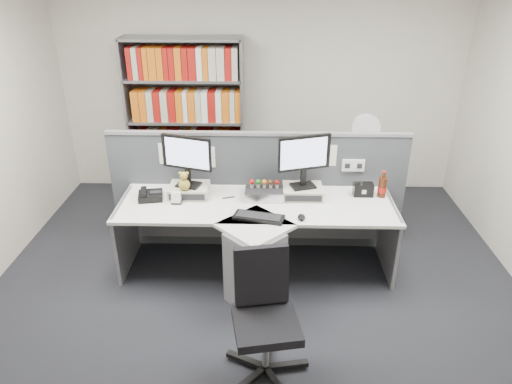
{
  "coord_description": "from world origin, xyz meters",
  "views": [
    {
      "loc": [
        0.1,
        -3.1,
        2.76
      ],
      "look_at": [
        0.0,
        0.65,
        0.92
      ],
      "focal_mm": 32.93,
      "sensor_mm": 36.0,
      "label": 1
    }
  ],
  "objects_px": {
    "monitor_right": "(304,157)",
    "keyboard": "(259,217)",
    "monitor_left": "(187,157)",
    "desktop_pc": "(264,191)",
    "office_chair": "(264,312)",
    "desk_calendar": "(176,199)",
    "desk_fan": "(365,131)",
    "desk_phone": "(150,195)",
    "shelving_unit": "(187,123)",
    "speaker": "(363,190)",
    "filing_cabinet": "(359,186)",
    "desk": "(256,240)",
    "mouse": "(301,217)",
    "cola_bottle": "(382,187)"
  },
  "relations": [
    {
      "from": "monitor_left",
      "to": "filing_cabinet",
      "type": "height_order",
      "value": "monitor_left"
    },
    {
      "from": "monitor_right",
      "to": "cola_bottle",
      "type": "xyz_separation_m",
      "value": [
        0.76,
        0.01,
        -0.31
      ]
    },
    {
      "from": "keyboard",
      "to": "shelving_unit",
      "type": "bearing_deg",
      "value": 115.83
    },
    {
      "from": "monitor_right",
      "to": "keyboard",
      "type": "relative_size",
      "value": 1.09
    },
    {
      "from": "keyboard",
      "to": "speaker",
      "type": "xyz_separation_m",
      "value": [
        1.0,
        0.48,
        0.05
      ]
    },
    {
      "from": "desktop_pc",
      "to": "filing_cabinet",
      "type": "xyz_separation_m",
      "value": [
        1.13,
        1.02,
        -0.42
      ]
    },
    {
      "from": "cola_bottle",
      "to": "desktop_pc",
      "type": "bearing_deg",
      "value": -179.28
    },
    {
      "from": "office_chair",
      "to": "desk_calendar",
      "type": "bearing_deg",
      "value": 123.65
    },
    {
      "from": "desk",
      "to": "filing_cabinet",
      "type": "relative_size",
      "value": 3.71
    },
    {
      "from": "desk_phone",
      "to": "desk_calendar",
      "type": "height_order",
      "value": "desk_calendar"
    },
    {
      "from": "monitor_left",
      "to": "mouse",
      "type": "xyz_separation_m",
      "value": [
        1.06,
        -0.46,
        -0.38
      ]
    },
    {
      "from": "desk_phone",
      "to": "office_chair",
      "type": "relative_size",
      "value": 0.27
    },
    {
      "from": "desktop_pc",
      "to": "monitor_right",
      "type": "bearing_deg",
      "value": 0.6
    },
    {
      "from": "monitor_left",
      "to": "desktop_pc",
      "type": "xyz_separation_m",
      "value": [
        0.73,
        -0.0,
        -0.35
      ]
    },
    {
      "from": "desktop_pc",
      "to": "desk_phone",
      "type": "distance_m",
      "value": 1.1
    },
    {
      "from": "keyboard",
      "to": "office_chair",
      "type": "height_order",
      "value": "office_chair"
    },
    {
      "from": "desk_fan",
      "to": "shelving_unit",
      "type": "bearing_deg",
      "value": 167.92
    },
    {
      "from": "shelving_unit",
      "to": "monitor_right",
      "type": "bearing_deg",
      "value": -47.53
    },
    {
      "from": "monitor_left",
      "to": "keyboard",
      "type": "height_order",
      "value": "monitor_left"
    },
    {
      "from": "shelving_unit",
      "to": "desk_fan",
      "type": "xyz_separation_m",
      "value": [
        2.1,
        -0.45,
        0.07
      ]
    },
    {
      "from": "mouse",
      "to": "desk_fan",
      "type": "bearing_deg",
      "value": 61.59
    },
    {
      "from": "monitor_right",
      "to": "keyboard",
      "type": "xyz_separation_m",
      "value": [
        -0.41,
        -0.45,
        -0.39
      ]
    },
    {
      "from": "keyboard",
      "to": "cola_bottle",
      "type": "relative_size",
      "value": 1.77
    },
    {
      "from": "desk_phone",
      "to": "shelving_unit",
      "type": "relative_size",
      "value": 0.13
    },
    {
      "from": "monitor_right",
      "to": "desk",
      "type": "bearing_deg",
      "value": -138.99
    },
    {
      "from": "desktop_pc",
      "to": "shelving_unit",
      "type": "distance_m",
      "value": 1.77
    },
    {
      "from": "speaker",
      "to": "desk_fan",
      "type": "xyz_separation_m",
      "value": [
        0.17,
        0.98,
        0.26
      ]
    },
    {
      "from": "mouse",
      "to": "filing_cabinet",
      "type": "relative_size",
      "value": 0.15
    },
    {
      "from": "desk_phone",
      "to": "desk_fan",
      "type": "relative_size",
      "value": 0.47
    },
    {
      "from": "mouse",
      "to": "speaker",
      "type": "relative_size",
      "value": 0.56
    },
    {
      "from": "monitor_left",
      "to": "shelving_unit",
      "type": "height_order",
      "value": "shelving_unit"
    },
    {
      "from": "mouse",
      "to": "cola_bottle",
      "type": "xyz_separation_m",
      "value": [
        0.8,
        0.47,
        0.08
      ]
    },
    {
      "from": "desk_calendar",
      "to": "desktop_pc",
      "type": "bearing_deg",
      "value": 12.39
    },
    {
      "from": "shelving_unit",
      "to": "desk_phone",
      "type": "bearing_deg",
      "value": -94.44
    },
    {
      "from": "monitor_left",
      "to": "filing_cabinet",
      "type": "bearing_deg",
      "value": 28.67
    },
    {
      "from": "desk_calendar",
      "to": "desk_fan",
      "type": "bearing_deg",
      "value": 31.61
    },
    {
      "from": "desk_phone",
      "to": "cola_bottle",
      "type": "xyz_separation_m",
      "value": [
        2.22,
        0.11,
        0.06
      ]
    },
    {
      "from": "desk",
      "to": "desktop_pc",
      "type": "relative_size",
      "value": 7.12
    },
    {
      "from": "desktop_pc",
      "to": "keyboard",
      "type": "height_order",
      "value": "desktop_pc"
    },
    {
      "from": "desk",
      "to": "speaker",
      "type": "distance_m",
      "value": 1.16
    },
    {
      "from": "desk_phone",
      "to": "speaker",
      "type": "xyz_separation_m",
      "value": [
        2.05,
        0.13,
        0.03
      ]
    },
    {
      "from": "desk",
      "to": "monitor_right",
      "type": "distance_m",
      "value": 0.89
    },
    {
      "from": "desk_phone",
      "to": "speaker",
      "type": "relative_size",
      "value": 1.37
    },
    {
      "from": "speaker",
      "to": "cola_bottle",
      "type": "relative_size",
      "value": 0.71
    },
    {
      "from": "desk_fan",
      "to": "desk_phone",
      "type": "bearing_deg",
      "value": -153.44
    },
    {
      "from": "monitor_right",
      "to": "cola_bottle",
      "type": "distance_m",
      "value": 0.82
    },
    {
      "from": "monitor_right",
      "to": "desktop_pc",
      "type": "relative_size",
      "value": 1.41
    },
    {
      "from": "monitor_right",
      "to": "mouse",
      "type": "distance_m",
      "value": 0.6
    },
    {
      "from": "keyboard",
      "to": "office_chair",
      "type": "relative_size",
      "value": 0.5
    },
    {
      "from": "desktop_pc",
      "to": "speaker",
      "type": "distance_m",
      "value": 0.96
    }
  ]
}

